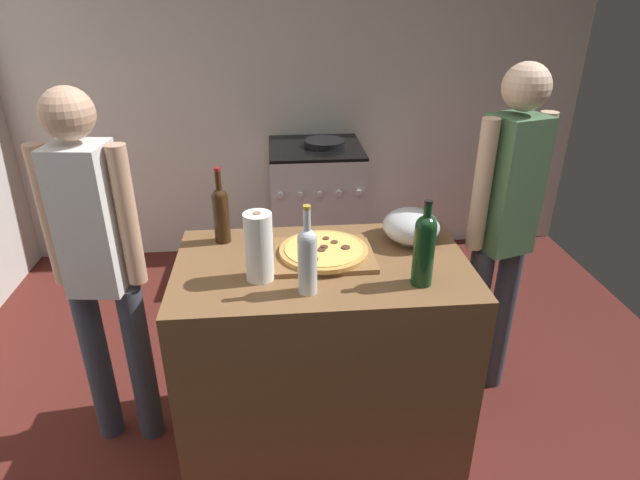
# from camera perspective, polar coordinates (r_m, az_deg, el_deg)

# --- Properties ---
(ground_plane) EXTENTS (4.41, 3.20, 0.02)m
(ground_plane) POSITION_cam_1_polar(r_m,az_deg,el_deg) (3.19, -2.82, -11.48)
(ground_plane) COLOR #511E19
(kitchen_wall_rear) EXTENTS (4.41, 0.10, 2.60)m
(kitchen_wall_rear) POSITION_cam_1_polar(r_m,az_deg,el_deg) (3.93, -4.22, 16.78)
(kitchen_wall_rear) COLOR beige
(kitchen_wall_rear) RESTS_ON ground_plane
(counter) EXTENTS (1.17, 0.70, 0.92)m
(counter) POSITION_cam_1_polar(r_m,az_deg,el_deg) (2.36, 0.23, -12.31)
(counter) COLOR brown
(counter) RESTS_ON ground_plane
(cutting_board) EXTENTS (0.40, 0.32, 0.02)m
(cutting_board) POSITION_cam_1_polar(r_m,az_deg,el_deg) (2.14, 0.39, -1.61)
(cutting_board) COLOR olive
(cutting_board) RESTS_ON counter
(pizza) EXTENTS (0.36, 0.36, 0.03)m
(pizza) POSITION_cam_1_polar(r_m,az_deg,el_deg) (2.13, 0.39, -1.12)
(pizza) COLOR tan
(pizza) RESTS_ON cutting_board
(mixing_bowl) EXTENTS (0.24, 0.24, 0.15)m
(mixing_bowl) POSITION_cam_1_polar(r_m,az_deg,el_deg) (2.27, 9.78, 1.48)
(mixing_bowl) COLOR #B2B2B7
(mixing_bowl) RESTS_ON counter
(paper_towel_roll) EXTENTS (0.10, 0.10, 0.27)m
(paper_towel_roll) POSITION_cam_1_polar(r_m,az_deg,el_deg) (1.95, -6.58, -0.74)
(paper_towel_roll) COLOR white
(paper_towel_roll) RESTS_ON counter
(wine_bottle_dark) EXTENTS (0.07, 0.07, 0.34)m
(wine_bottle_dark) POSITION_cam_1_polar(r_m,az_deg,el_deg) (1.85, -1.36, -1.90)
(wine_bottle_dark) COLOR silver
(wine_bottle_dark) RESTS_ON counter
(wine_bottle_amber) EXTENTS (0.07, 0.07, 0.33)m
(wine_bottle_amber) POSITION_cam_1_polar(r_m,az_deg,el_deg) (2.26, -10.60, 2.96)
(wine_bottle_amber) COLOR #331E0F
(wine_bottle_amber) RESTS_ON counter
(wine_bottle_green) EXTENTS (0.08, 0.08, 0.33)m
(wine_bottle_green) POSITION_cam_1_polar(r_m,az_deg,el_deg) (1.93, 11.13, -0.75)
(wine_bottle_green) COLOR #143819
(wine_bottle_green) RESTS_ON counter
(stove) EXTENTS (0.63, 0.64, 0.97)m
(stove) POSITION_cam_1_polar(r_m,az_deg,el_deg) (3.78, -0.46, 3.34)
(stove) COLOR #B7B7BC
(stove) RESTS_ON ground_plane
(person_in_stripes) EXTENTS (0.38, 0.22, 1.61)m
(person_in_stripes) POSITION_cam_1_polar(r_m,az_deg,el_deg) (2.31, -22.75, -2.08)
(person_in_stripes) COLOR #383D4C
(person_in_stripes) RESTS_ON ground_plane
(person_in_red) EXTENTS (0.36, 0.25, 1.65)m
(person_in_red) POSITION_cam_1_polar(r_m,az_deg,el_deg) (2.54, 19.14, 1.80)
(person_in_red) COLOR #383D4C
(person_in_red) RESTS_ON ground_plane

